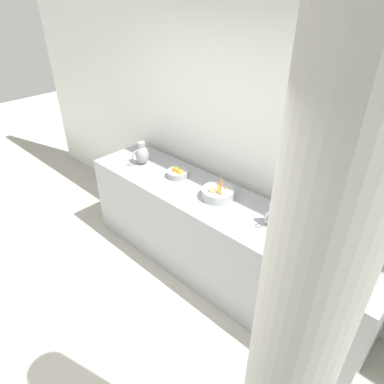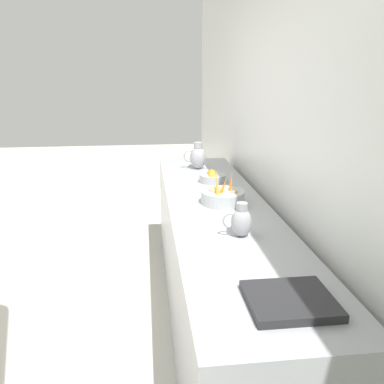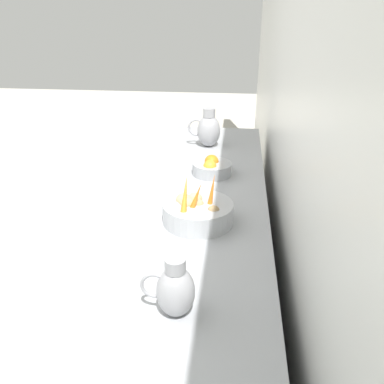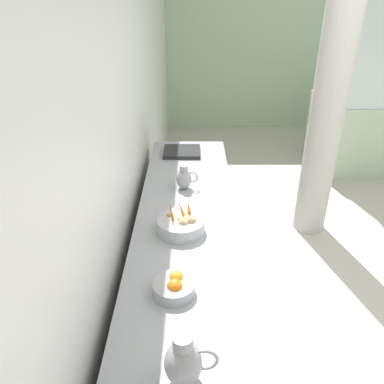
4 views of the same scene
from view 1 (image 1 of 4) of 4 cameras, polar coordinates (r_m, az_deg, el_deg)
The scene contains 9 objects.
ground_plane at distance 3.22m, azimuth -15.81°, elevation -26.53°, with size 15.44×15.44×0.00m, color #B7B2A5.
tile_wall_left at distance 3.06m, azimuth 17.66°, elevation 7.51°, with size 0.10×8.49×3.00m, color white.
prep_counter at distance 3.49m, azimuth 4.02°, elevation -7.77°, with size 0.69×3.11×0.93m, color #9EA0A5.
vegetable_colander at distance 3.22m, azimuth 4.28°, elevation -0.16°, with size 0.30×0.30×0.22m.
orange_bowl at distance 3.57m, azimuth -2.40°, elevation 3.13°, with size 0.22×0.22×0.10m.
metal_pitcher_tall at distance 3.84m, azimuth -8.31°, elevation 6.24°, with size 0.21×0.15×0.25m.
metal_pitcher_short at distance 2.93m, azimuth 13.02°, elevation -3.79°, with size 0.17×0.12×0.20m.
counter_sink_basin at distance 2.81m, azimuth 25.45°, elevation -10.16°, with size 0.34×0.30×0.04m, color #232326.
support_column at distance 1.46m, azimuth 16.38°, elevation -24.64°, with size 0.32×0.32×3.00m, color #B2AFA8.
Camera 1 is at (0.61, 1.67, 2.69)m, focal length 32.15 mm.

